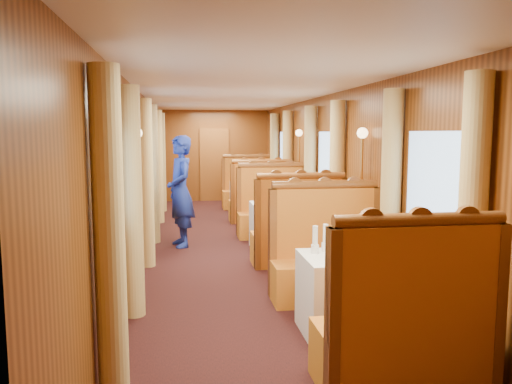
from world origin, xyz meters
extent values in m
cube|color=brown|center=(0.00, 5.97, 1.00)|extent=(0.80, 0.04, 2.00)
cube|color=white|center=(0.75, -3.50, 0.38)|extent=(1.05, 0.72, 0.75)
cube|color=#AD4113|center=(0.75, -4.45, 0.23)|extent=(1.30, 0.55, 0.45)
cube|color=#AD4113|center=(0.75, -4.67, 0.85)|extent=(1.30, 0.12, 0.80)
cylinder|color=brown|center=(0.75, -4.67, 1.29)|extent=(1.23, 0.10, 0.10)
cube|color=#AD4113|center=(0.75, -2.55, 0.23)|extent=(1.30, 0.55, 0.45)
cube|color=#AD4113|center=(0.75, -2.33, 0.85)|extent=(1.30, 0.12, 0.80)
cylinder|color=brown|center=(0.75, -2.33, 1.29)|extent=(1.23, 0.10, 0.10)
cube|color=white|center=(0.75, 0.00, 0.38)|extent=(1.05, 0.72, 0.75)
cube|color=#AD4113|center=(0.75, -0.95, 0.23)|extent=(1.30, 0.55, 0.45)
cube|color=#AD4113|center=(0.75, -1.17, 0.85)|extent=(1.30, 0.12, 0.80)
cylinder|color=brown|center=(0.75, -1.17, 1.29)|extent=(1.23, 0.10, 0.10)
cube|color=#AD4113|center=(0.75, 0.95, 0.23)|extent=(1.30, 0.55, 0.45)
cube|color=#AD4113|center=(0.75, 1.17, 0.85)|extent=(1.30, 0.12, 0.80)
cylinder|color=brown|center=(0.75, 1.17, 1.29)|extent=(1.23, 0.10, 0.10)
cube|color=white|center=(0.75, 3.50, 0.38)|extent=(1.05, 0.72, 0.75)
cube|color=#AD4113|center=(0.75, 2.55, 0.23)|extent=(1.30, 0.55, 0.45)
cube|color=#AD4113|center=(0.75, 2.33, 0.85)|extent=(1.30, 0.12, 0.80)
cylinder|color=brown|center=(0.75, 2.33, 1.29)|extent=(1.23, 0.10, 0.10)
cube|color=#AD4113|center=(0.75, 4.45, 0.23)|extent=(1.30, 0.55, 0.45)
cube|color=#AD4113|center=(0.75, 4.67, 0.85)|extent=(1.30, 0.12, 0.80)
cylinder|color=brown|center=(0.75, 4.67, 1.29)|extent=(1.23, 0.10, 0.10)
cube|color=silver|center=(0.66, -3.56, 0.76)|extent=(0.37, 0.31, 0.01)
cylinder|color=white|center=(1.01, -3.64, 0.76)|extent=(0.21, 0.21, 0.01)
cylinder|color=white|center=(0.36, -3.37, 0.79)|extent=(0.08, 0.08, 0.08)
cylinder|color=white|center=(0.36, -3.37, 0.92)|extent=(0.05, 0.05, 0.18)
cylinder|color=white|center=(0.49, -3.29, 0.79)|extent=(0.08, 0.08, 0.08)
cylinder|color=white|center=(0.49, -3.29, 0.92)|extent=(0.05, 0.05, 0.18)
cylinder|color=silver|center=(0.73, 0.03, 0.82)|extent=(0.06, 0.06, 0.14)
cylinder|color=silver|center=(0.79, 3.51, 0.82)|extent=(0.06, 0.06, 0.14)
cylinder|color=tan|center=(-1.38, -4.28, 1.18)|extent=(0.22, 0.22, 2.35)
cylinder|color=tan|center=(-1.38, -2.72, 1.18)|extent=(0.22, 0.22, 2.35)
cylinder|color=tan|center=(1.38, -4.28, 1.18)|extent=(0.22, 0.22, 2.35)
cylinder|color=tan|center=(1.38, -2.72, 1.18)|extent=(0.22, 0.22, 2.35)
cylinder|color=tan|center=(-1.38, -0.78, 1.18)|extent=(0.22, 0.22, 2.35)
cylinder|color=tan|center=(-1.38, 0.78, 1.18)|extent=(0.22, 0.22, 2.35)
cylinder|color=tan|center=(1.38, -0.78, 1.18)|extent=(0.22, 0.22, 2.35)
cylinder|color=tan|center=(1.38, 0.78, 1.18)|extent=(0.22, 0.22, 2.35)
cylinder|color=tan|center=(-1.38, 2.72, 1.18)|extent=(0.22, 0.22, 2.35)
cylinder|color=tan|center=(-1.38, 4.28, 1.18)|extent=(0.22, 0.22, 2.35)
cylinder|color=tan|center=(1.38, 2.72, 1.18)|extent=(0.22, 0.22, 2.35)
cylinder|color=tan|center=(1.38, 4.28, 1.18)|extent=(0.22, 0.22, 2.35)
cylinder|color=#BF8C3F|center=(-1.40, -1.75, 0.93)|extent=(0.04, 0.04, 1.85)
sphere|color=#FFD18C|center=(-1.40, -1.75, 1.88)|extent=(0.14, 0.14, 0.14)
cylinder|color=#BF8C3F|center=(1.40, -1.75, 0.93)|extent=(0.04, 0.04, 1.85)
sphere|color=#FFD18C|center=(1.40, -1.75, 1.88)|extent=(0.14, 0.14, 0.14)
cylinder|color=#BF8C3F|center=(-1.40, 1.75, 0.93)|extent=(0.04, 0.04, 1.85)
sphere|color=#FFD18C|center=(-1.40, 1.75, 1.88)|extent=(0.14, 0.14, 0.14)
cylinder|color=#BF8C3F|center=(1.40, 1.75, 0.93)|extent=(0.04, 0.04, 1.85)
sphere|color=#FFD18C|center=(1.40, 1.75, 1.88)|extent=(0.14, 0.14, 0.14)
imported|color=navy|center=(-0.91, 0.43, 0.92)|extent=(0.60, 0.76, 1.84)
cube|color=beige|center=(0.75, 0.76, 0.75)|extent=(0.40, 0.24, 0.55)
sphere|color=tan|center=(0.75, 0.76, 1.11)|extent=(0.20, 0.20, 0.20)
cube|color=beige|center=(0.75, 0.59, 0.52)|extent=(0.36, 0.30, 0.14)
camera|label=1|loc=(-0.85, -7.84, 1.89)|focal=35.00mm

